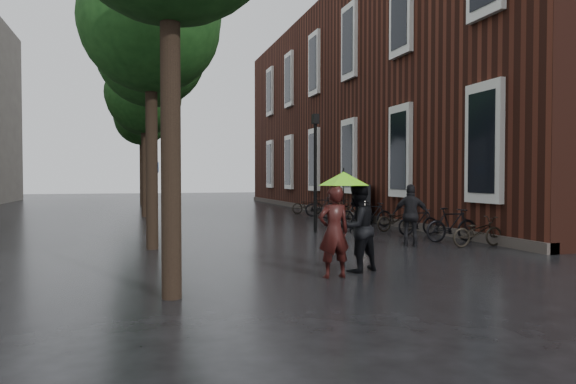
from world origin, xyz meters
name	(u,v)px	position (x,y,z in m)	size (l,w,h in m)	color
ground	(423,296)	(0.00, 0.00, 0.00)	(120.00, 120.00, 0.00)	black
brick_building	(401,109)	(10.47, 19.46, 5.99)	(10.20, 33.20, 12.00)	#38160F
street_trees	(147,77)	(-3.99, 15.91, 6.34)	(4.33, 34.03, 8.91)	black
person_burgundy	(334,232)	(-0.84, 1.86, 0.90)	(0.65, 0.43, 1.79)	black
person_black	(357,227)	(-0.14, 2.30, 0.92)	(0.90, 0.70, 1.85)	black
lime_umbrella	(344,179)	(-0.50, 2.17, 1.94)	(1.09, 1.09, 1.61)	black
pedestrian_walking	(411,215)	(3.00, 5.51, 0.88)	(1.04, 0.43, 1.77)	black
parked_bicycles	(365,214)	(4.60, 11.91, 0.47)	(2.16, 14.63, 1.05)	black
ad_lightbox	(367,203)	(5.19, 13.03, 0.84)	(0.26, 1.10, 1.66)	black
lamp_post	(315,161)	(1.63, 9.77, 2.56)	(0.22, 0.22, 4.22)	black
cycle_sign	(157,182)	(-3.53, 17.04, 1.77)	(0.14, 0.49, 2.68)	#262628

